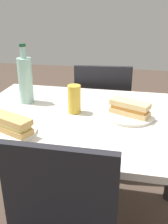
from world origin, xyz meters
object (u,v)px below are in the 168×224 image
at_px(chair_far, 102,112).
at_px(beer_glass, 74,99).
at_px(plate_near, 129,116).
at_px(plate_far, 9,132).
at_px(knife_far, 16,124).
at_px(knife_near, 132,110).
at_px(water_bottle, 25,79).
at_px(baguette_sandwich_far, 8,123).
at_px(baguette_sandwich_near, 130,108).
at_px(dining_table, 84,135).

distance_m(chair_far, beer_glass, 0.67).
relative_size(chair_far, plate_near, 3.67).
relative_size(plate_far, knife_far, 1.44).
xyz_separation_m(knife_near, water_bottle, (-0.58, 0.04, 0.11)).
height_order(knife_near, baguette_sandwich_far, baguette_sandwich_far).
relative_size(chair_far, plate_far, 3.67).
bearing_deg(beer_glass, water_bottle, 162.81).
xyz_separation_m(chair_far, knife_near, (0.22, -0.54, 0.26)).
relative_size(plate_near, baguette_sandwich_near, 1.17).
xyz_separation_m(plate_near, knife_near, (0.01, 0.05, 0.01)).
relative_size(chair_far, knife_near, 5.03).
relative_size(water_bottle, beer_glass, 2.25).
height_order(dining_table, beer_glass, beer_glass).
bearing_deg(baguette_sandwich_near, plate_near, 90.00).
height_order(chair_far, beer_glass, beer_glass).
distance_m(dining_table, chair_far, 0.64).
relative_size(dining_table, knife_near, 6.67).
bearing_deg(knife_far, plate_far, -100.57).
relative_size(baguette_sandwich_near, knife_far, 1.23).
bearing_deg(baguette_sandwich_far, chair_far, 71.77).
distance_m(baguette_sandwich_near, water_bottle, 0.58).
height_order(chair_far, knife_near, chair_far).
distance_m(chair_far, plate_near, 0.68).
bearing_deg(plate_far, knife_far, 79.43).
bearing_deg(dining_table, baguette_sandwich_far, -138.46).
xyz_separation_m(plate_far, baguette_sandwich_far, (-0.00, -0.00, 0.04)).
relative_size(plate_near, knife_near, 1.37).
relative_size(baguette_sandwich_far, water_bottle, 0.76).
bearing_deg(knife_far, chair_far, 71.28).
bearing_deg(plate_near, knife_far, -155.86).
bearing_deg(plate_far, water_bottle, 100.97).
bearing_deg(chair_far, knife_far, -108.72).
bearing_deg(dining_table, chair_far, 89.16).
xyz_separation_m(dining_table, chair_far, (0.01, 0.62, -0.13)).
relative_size(knife_far, beer_glass, 1.15).
bearing_deg(chair_far, beer_glass, -96.30).
bearing_deg(plate_near, water_bottle, 170.36).
xyz_separation_m(baguette_sandwich_far, knife_far, (0.01, 0.05, -0.03)).
bearing_deg(plate_near, baguette_sandwich_far, -151.24).
height_order(plate_far, baguette_sandwich_far, baguette_sandwich_far).
height_order(plate_near, knife_far, knife_far).
distance_m(plate_near, knife_near, 0.05).
distance_m(plate_near, knife_far, 0.53).
relative_size(dining_table, baguette_sandwich_near, 5.67).
xyz_separation_m(dining_table, plate_near, (0.22, 0.03, 0.12)).
bearing_deg(knife_near, water_bottle, 175.70).
bearing_deg(baguette_sandwich_near, chair_far, 109.31).
bearing_deg(plate_far, knife_near, 32.72).
bearing_deg(dining_table, baguette_sandwich_near, 6.92).
xyz_separation_m(chair_far, plate_far, (-0.29, -0.87, 0.25)).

